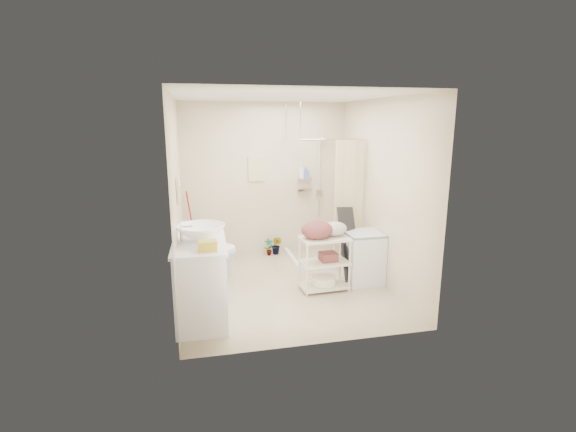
{
  "coord_description": "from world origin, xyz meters",
  "views": [
    {
      "loc": [
        -1.16,
        -5.41,
        2.29
      ],
      "look_at": [
        0.1,
        0.25,
        0.96
      ],
      "focal_mm": 26.0,
      "sensor_mm": 36.0,
      "label": 1
    }
  ],
  "objects_px": {
    "washing_machine": "(363,257)",
    "laundry_rack": "(324,258)",
    "toilet": "(208,251)",
    "vanity": "(201,281)"
  },
  "relations": [
    {
      "from": "washing_machine",
      "to": "vanity",
      "type": "bearing_deg",
      "value": -163.05
    },
    {
      "from": "vanity",
      "to": "toilet",
      "type": "xyz_separation_m",
      "value": [
        0.12,
        1.28,
        -0.05
      ]
    },
    {
      "from": "toilet",
      "to": "laundry_rack",
      "type": "distance_m",
      "value": 1.72
    },
    {
      "from": "vanity",
      "to": "washing_machine",
      "type": "xyz_separation_m",
      "value": [
        2.3,
        0.7,
        -0.1
      ]
    },
    {
      "from": "vanity",
      "to": "toilet",
      "type": "distance_m",
      "value": 1.29
    },
    {
      "from": "toilet",
      "to": "washing_machine",
      "type": "xyz_separation_m",
      "value": [
        2.18,
        -0.59,
        -0.05
      ]
    },
    {
      "from": "vanity",
      "to": "laundry_rack",
      "type": "bearing_deg",
      "value": 19.0
    },
    {
      "from": "washing_machine",
      "to": "laundry_rack",
      "type": "bearing_deg",
      "value": -165.32
    },
    {
      "from": "vanity",
      "to": "washing_machine",
      "type": "distance_m",
      "value": 2.41
    },
    {
      "from": "toilet",
      "to": "laundry_rack",
      "type": "height_order",
      "value": "laundry_rack"
    }
  ]
}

